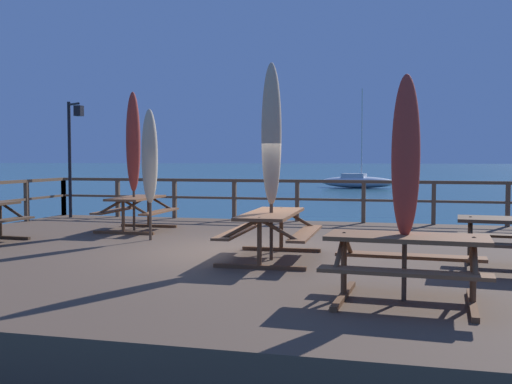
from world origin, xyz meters
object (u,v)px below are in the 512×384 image
at_px(picnic_table_mid_centre, 407,254).
at_px(patio_umbrella_tall_back_right, 133,143).
at_px(patio_umbrella_tall_back_left, 271,135).
at_px(sailboat_distant, 357,181).
at_px(lamp_post_hooked, 73,141).
at_px(picnic_table_front_left, 271,225).
at_px(picnic_table_back_right, 136,206).
at_px(patio_umbrella_tall_front, 406,158).
at_px(patio_umbrella_short_front, 150,157).

height_order(picnic_table_mid_centre, patio_umbrella_tall_back_right, patio_umbrella_tall_back_right).
height_order(patio_umbrella_tall_back_left, sailboat_distant, sailboat_distant).
height_order(picnic_table_mid_centre, lamp_post_hooked, lamp_post_hooked).
height_order(picnic_table_front_left, patio_umbrella_tall_back_left, patio_umbrella_tall_back_left).
height_order(patio_umbrella_tall_back_left, lamp_post_hooked, lamp_post_hooked).
distance_m(picnic_table_back_right, patio_umbrella_tall_back_right, 1.44).
distance_m(picnic_table_back_right, patio_umbrella_tall_back_left, 5.21).
relative_size(picnic_table_mid_centre, patio_umbrella_tall_back_left, 0.59).
bearing_deg(patio_umbrella_tall_back_left, patio_umbrella_tall_front, -48.49).
height_order(patio_umbrella_short_front, patio_umbrella_tall_back_right, patio_umbrella_tall_back_right).
distance_m(picnic_table_mid_centre, patio_umbrella_tall_back_right, 8.33).
bearing_deg(patio_umbrella_short_front, picnic_table_back_right, 124.29).
bearing_deg(lamp_post_hooked, picnic_table_front_left, -38.28).
relative_size(patio_umbrella_tall_back_right, sailboat_distant, 0.41).
bearing_deg(picnic_table_back_right, patio_umbrella_tall_back_right, -149.52).
height_order(patio_umbrella_tall_back_right, sailboat_distant, sailboat_distant).
relative_size(picnic_table_mid_centre, patio_umbrella_tall_front, 0.72).
bearing_deg(patio_umbrella_short_front, picnic_table_mid_centre, -39.89).
distance_m(patio_umbrella_tall_back_right, lamp_post_hooked, 3.67).
relative_size(patio_umbrella_tall_front, patio_umbrella_tall_back_left, 0.82).
bearing_deg(patio_umbrella_tall_back_right, picnic_table_mid_centre, -42.85).
relative_size(picnic_table_front_left, patio_umbrella_tall_front, 0.84).
bearing_deg(patio_umbrella_short_front, picnic_table_front_left, -30.28).
bearing_deg(picnic_table_back_right, patio_umbrella_tall_back_left, -39.55).
bearing_deg(patio_umbrella_tall_front, picnic_table_front_left, 130.85).
xyz_separation_m(picnic_table_mid_centre, patio_umbrella_tall_back_left, (-2.11, 2.42, 1.45)).
bearing_deg(picnic_table_back_right, picnic_table_mid_centre, -43.22).
height_order(patio_umbrella_short_front, sailboat_distant, sailboat_distant).
bearing_deg(picnic_table_back_right, lamp_post_hooked, 142.70).
xyz_separation_m(patio_umbrella_tall_back_right, sailboat_distant, (2.28, 35.03, -2.11)).
distance_m(patio_umbrella_tall_front, sailboat_distant, 40.75).
distance_m(picnic_table_mid_centre, patio_umbrella_tall_back_left, 3.52).
bearing_deg(picnic_table_back_right, patio_umbrella_tall_front, -43.00).
xyz_separation_m(patio_umbrella_short_front, sailboat_distant, (1.24, 36.44, -1.78)).
bearing_deg(lamp_post_hooked, picnic_table_mid_centre, -41.38).
distance_m(patio_umbrella_short_front, patio_umbrella_tall_front, 6.43).
height_order(picnic_table_front_left, sailboat_distant, sailboat_distant).
xyz_separation_m(patio_umbrella_tall_front, patio_umbrella_tall_back_right, (-5.99, 5.51, 0.35)).
bearing_deg(sailboat_distant, patio_umbrella_tall_back_right, -93.72).
height_order(picnic_table_mid_centre, patio_umbrella_short_front, patio_umbrella_short_front).
bearing_deg(patio_umbrella_tall_back_left, patio_umbrella_short_front, 148.77).
xyz_separation_m(picnic_table_front_left, patio_umbrella_tall_front, (2.10, -2.43, 1.07)).
bearing_deg(picnic_table_mid_centre, patio_umbrella_tall_back_right, 137.15).
xyz_separation_m(picnic_table_front_left, picnic_table_back_right, (-3.84, 3.11, -0.01)).
xyz_separation_m(picnic_table_mid_centre, lamp_post_hooked, (-8.90, 7.84, 1.56)).
xyz_separation_m(patio_umbrella_short_front, patio_umbrella_tall_front, (4.96, -4.09, -0.03)).
height_order(picnic_table_back_right, lamp_post_hooked, lamp_post_hooked).
relative_size(picnic_table_front_left, sailboat_distant, 0.28).
bearing_deg(picnic_table_front_left, picnic_table_back_right, 140.99).
height_order(picnic_table_back_right, patio_umbrella_tall_back_right, patio_umbrella_tall_back_right).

